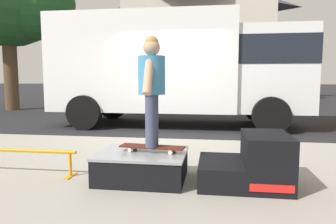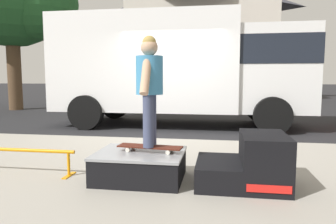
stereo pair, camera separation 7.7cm
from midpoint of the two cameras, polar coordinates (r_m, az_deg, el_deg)
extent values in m
plane|color=black|center=(6.89, -0.91, -5.02)|extent=(140.00, 140.00, 0.00)
cube|color=gray|center=(4.04, -7.91, -12.30)|extent=(50.00, 5.00, 0.12)
cube|color=black|center=(3.84, -5.26, -9.67)|extent=(1.02, 0.83, 0.34)
cube|color=gray|center=(3.80, -5.28, -7.45)|extent=(1.04, 0.85, 0.03)
cube|color=black|center=(3.75, 8.96, -10.68)|extent=(0.50, 0.82, 0.27)
cube|color=black|center=(3.74, 16.80, -8.31)|extent=(0.50, 0.82, 0.59)
cube|color=red|center=(3.40, 17.74, -13.11)|extent=(0.44, 0.01, 0.08)
cylinder|color=orange|center=(4.45, -26.17, -6.27)|extent=(1.57, 0.04, 0.04)
cylinder|color=orange|center=(4.13, -17.85, -9.03)|extent=(0.04, 0.04, 0.31)
cube|color=orange|center=(4.17, -17.79, -10.98)|extent=(0.06, 0.28, 0.01)
cube|color=#4C1E14|center=(3.79, -3.49, -6.31)|extent=(0.80, 0.28, 0.02)
cylinder|color=silver|center=(3.81, 0.53, -6.74)|extent=(0.05, 0.04, 0.05)
cylinder|color=silver|center=(3.64, -0.17, -7.35)|extent=(0.05, 0.04, 0.05)
cylinder|color=silver|center=(3.96, -6.54, -6.29)|extent=(0.05, 0.04, 0.05)
cylinder|color=silver|center=(3.80, -7.52, -6.84)|extent=(0.05, 0.04, 0.05)
cylinder|color=#3F4766|center=(3.81, -3.28, -1.39)|extent=(0.13, 0.13, 0.62)
cylinder|color=#3F4766|center=(3.66, -3.78, -1.71)|extent=(0.13, 0.13, 0.62)
cylinder|color=#3F8CBF|center=(3.70, -3.58, 6.66)|extent=(0.32, 0.32, 0.45)
cylinder|color=tan|center=(3.89, -2.98, 6.45)|extent=(0.10, 0.27, 0.43)
cylinder|color=tan|center=(3.51, -4.25, 6.48)|extent=(0.10, 0.27, 0.43)
sphere|color=tan|center=(3.72, -3.61, 11.63)|extent=(0.20, 0.20, 0.20)
sphere|color=tan|center=(3.72, -3.62, 12.47)|extent=(0.16, 0.16, 0.16)
cube|color=white|center=(9.10, -4.27, 8.74)|extent=(5.00, 2.35, 2.60)
cube|color=white|center=(9.00, 17.91, 7.22)|extent=(1.90, 2.16, 2.20)
cube|color=black|center=(9.02, 18.01, 10.29)|extent=(1.92, 2.19, 0.70)
cylinder|color=black|center=(10.17, 15.76, 0.92)|extent=(0.90, 0.28, 0.90)
cylinder|color=black|center=(7.86, 17.95, -0.62)|extent=(0.90, 0.28, 0.90)
cylinder|color=black|center=(10.63, -10.19, 1.27)|extent=(0.90, 0.28, 0.90)
cylinder|color=black|center=(8.45, -15.24, -0.08)|extent=(0.90, 0.28, 0.90)
cylinder|color=brown|center=(14.89, -26.81, 7.04)|extent=(0.56, 0.56, 3.48)
sphere|color=#235628|center=(14.51, -22.92, 17.96)|extent=(3.08, 3.08, 3.08)
cube|color=beige|center=(22.33, 5.55, 10.37)|extent=(9.00, 7.50, 6.00)
cube|color=#B2ADA3|center=(18.28, 4.88, 6.31)|extent=(9.00, 0.50, 2.80)
camera|label=1|loc=(0.04, -90.39, -0.04)|focal=33.56mm
camera|label=2|loc=(0.04, 89.61, 0.04)|focal=33.56mm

